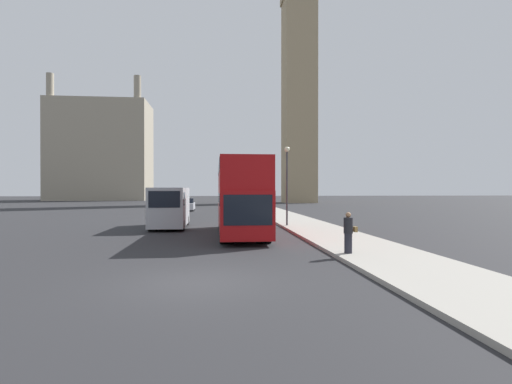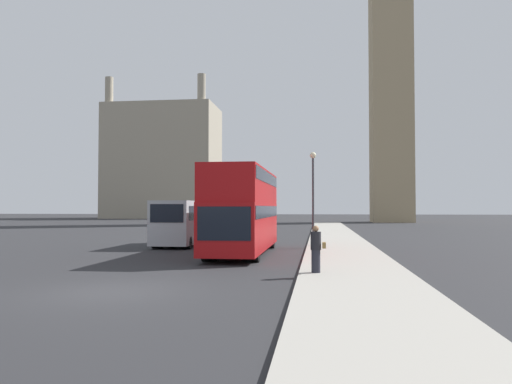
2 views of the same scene
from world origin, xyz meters
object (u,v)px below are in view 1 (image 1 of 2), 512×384
parked_sedan (187,205)px  pedestrian (348,233)px  street_lamp (287,173)px  red_double_decker_bus (241,194)px  white_van (170,207)px  clock_tower (299,40)px

parked_sedan → pedestrian: bearing=-76.1°
street_lamp → parked_sedan: 24.13m
red_double_decker_bus → white_van: size_ratio=1.71×
white_van → pedestrian: 14.79m
parked_sedan → clock_tower: bearing=54.9°
white_van → red_double_decker_bus: bearing=-45.6°
street_lamp → parked_sedan: street_lamp is taller
pedestrian → parked_sedan: size_ratio=0.37×
red_double_decker_bus → parked_sedan: (-4.88, 26.57, -1.63)m
clock_tower → parked_sedan: clock_tower is taller
red_double_decker_bus → pedestrian: size_ratio=6.63×
clock_tower → white_van: 61.89m
red_double_decker_bus → clock_tower: bearing=74.7°
parked_sedan → red_double_decker_bus: bearing=-79.6°
clock_tower → street_lamp: (-11.54, -50.63, -28.33)m
clock_tower → parked_sedan: (-19.83, -28.18, -31.34)m
clock_tower → parked_sedan: bearing=-125.1°
street_lamp → clock_tower: bearing=77.2°
pedestrian → parked_sedan: (-8.52, 34.38, -0.24)m
clock_tower → street_lamp: size_ratio=11.68×
white_van → pedestrian: white_van is taller
white_van → street_lamp: 8.20m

